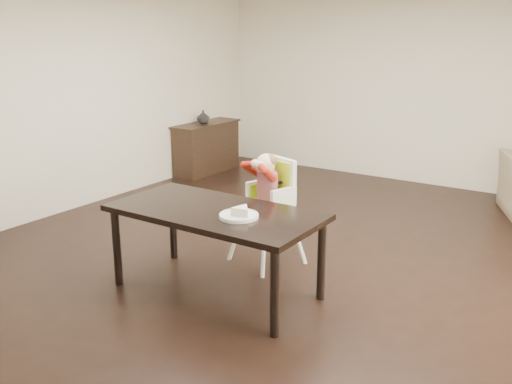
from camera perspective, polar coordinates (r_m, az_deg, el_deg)
ground at (r=5.88m, az=2.72°, el=-6.08°), size 7.00×7.00×0.00m
room_walls at (r=5.46m, az=2.98°, el=12.28°), size 6.02×7.02×2.71m
dining_table at (r=4.82m, az=-4.08°, el=-2.64°), size 1.80×0.90×0.75m
high_chair at (r=5.42m, az=1.34°, el=0.59°), size 0.58×0.58×1.09m
plate at (r=4.56m, az=-1.63°, el=-2.21°), size 0.39×0.39×0.09m
sideboard at (r=9.09m, az=-4.97°, el=4.46°), size 0.44×1.26×0.79m
vase at (r=8.95m, az=-5.30°, el=7.47°), size 0.23×0.24×0.20m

